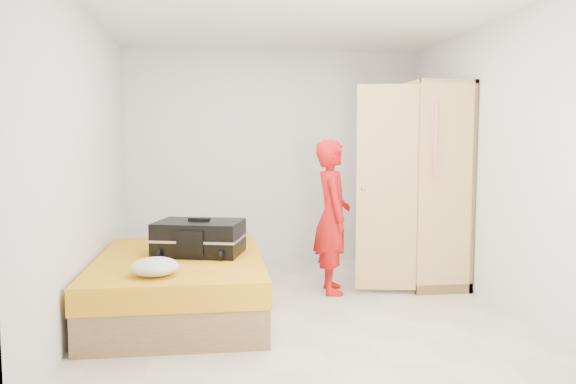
{
  "coord_description": "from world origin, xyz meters",
  "views": [
    {
      "loc": [
        -0.74,
        -4.86,
        1.5
      ],
      "look_at": [
        -0.01,
        0.67,
        1.0
      ],
      "focal_mm": 35.0,
      "sensor_mm": 36.0,
      "label": 1
    }
  ],
  "objects": [
    {
      "name": "room",
      "position": [
        0.0,
        0.0,
        1.3
      ],
      "size": [
        4.0,
        4.02,
        2.6
      ],
      "color": "beige",
      "rests_on": "ground"
    },
    {
      "name": "bed",
      "position": [
        -1.05,
        0.04,
        0.25
      ],
      "size": [
        1.42,
        2.02,
        0.5
      ],
      "color": "#997345",
      "rests_on": "ground"
    },
    {
      "name": "wardrobe",
      "position": [
        1.45,
        0.86,
        1.0
      ],
      "size": [
        1.16,
        1.2,
        2.1
      ],
      "color": "#E3B66F",
      "rests_on": "ground"
    },
    {
      "name": "person",
      "position": [
        0.42,
        0.56,
        0.76
      ],
      "size": [
        0.39,
        0.57,
        1.52
      ],
      "primitive_type": "imported",
      "rotation": [
        0.0,
        0.0,
        1.52
      ],
      "color": "red",
      "rests_on": "ground"
    },
    {
      "name": "suitcase",
      "position": [
        -0.88,
        0.15,
        0.65
      ],
      "size": [
        0.88,
        0.73,
        0.33
      ],
      "rotation": [
        0.0,
        0.0,
        -0.26
      ],
      "color": "black",
      "rests_on": "bed"
    },
    {
      "name": "round_cushion",
      "position": [
        -1.19,
        -0.64,
        0.57
      ],
      "size": [
        0.36,
        0.36,
        0.14
      ],
      "primitive_type": "ellipsoid",
      "color": "silver",
      "rests_on": "bed"
    },
    {
      "name": "pillow",
      "position": [
        -1.05,
        0.89,
        0.55
      ],
      "size": [
        0.58,
        0.32,
        0.1
      ],
      "primitive_type": "cube",
      "rotation": [
        0.0,
        0.0,
        -0.07
      ],
      "color": "silver",
      "rests_on": "bed"
    }
  ]
}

